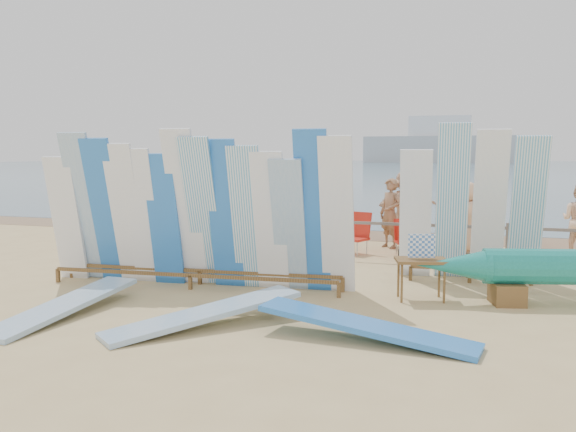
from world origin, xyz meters
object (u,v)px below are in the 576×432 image
(beachgoer_2, at_px, (250,207))
(vendor_table, at_px, (421,278))
(beachgoer_6, at_px, (469,217))
(main_surfboard_rack, at_px, (195,217))
(beach_chair_right, at_px, (407,244))
(beachgoer_0, at_px, (111,205))
(beachgoer_1, at_px, (189,207))
(beach_chair_left, at_px, (354,242))
(beachgoer_11, at_px, (164,201))
(flat_board_a, at_px, (65,315))
(stroller, at_px, (410,236))
(flat_board_b, at_px, (205,327))
(side_surfboard_rack, at_px, (472,210))
(flat_board_d, at_px, (367,341))
(beachgoer_4, at_px, (312,214))
(beachgoer_7, at_px, (390,213))
(beachgoer_5, at_px, (405,206))

(beachgoer_2, bearing_deg, vendor_table, 71.57)
(vendor_table, bearing_deg, beachgoer_6, 68.63)
(main_surfboard_rack, bearing_deg, beachgoer_2, 97.66)
(beach_chair_right, distance_m, beachgoer_0, 7.84)
(beachgoer_1, bearing_deg, vendor_table, 167.41)
(beach_chair_left, bearing_deg, beachgoer_11, 178.64)
(vendor_table, bearing_deg, beachgoer_0, 137.55)
(flat_board_a, bearing_deg, beach_chair_left, 69.87)
(beach_chair_left, xyz_separation_m, stroller, (1.23, 0.27, 0.15))
(vendor_table, bearing_deg, beachgoer_1, 129.43)
(flat_board_b, xyz_separation_m, beachgoer_0, (-6.09, 6.76, 0.93))
(side_surfboard_rack, height_order, flat_board_d, side_surfboard_rack)
(beach_chair_left, relative_size, beachgoer_1, 0.51)
(side_surfboard_rack, bearing_deg, beach_chair_left, 132.72)
(side_surfboard_rack, distance_m, beachgoer_4, 4.26)
(flat_board_d, relative_size, flat_board_a, 1.00)
(flat_board_b, xyz_separation_m, flat_board_a, (-2.12, -0.12, 0.00))
(beachgoer_4, height_order, beachgoer_7, beachgoer_4)
(beach_chair_left, distance_m, beachgoer_2, 3.30)
(beachgoer_6, bearing_deg, flat_board_d, 10.25)
(flat_board_d, relative_size, beachgoer_6, 1.66)
(flat_board_b, distance_m, beachgoer_2, 8.06)
(beach_chair_right, xyz_separation_m, stroller, (0.08, 0.00, 0.19))
(beachgoer_1, distance_m, beachgoer_0, 2.27)
(flat_board_d, xyz_separation_m, flat_board_a, (-4.25, -0.20, 0.00))
(beachgoer_11, distance_m, beachgoer_5, 6.99)
(stroller, xyz_separation_m, beachgoer_2, (-4.26, 0.89, 0.48))
(beach_chair_right, bearing_deg, beachgoer_1, 157.38)
(flat_board_b, bearing_deg, stroller, 112.96)
(flat_board_b, relative_size, beach_chair_left, 2.85)
(beach_chair_left, bearing_deg, flat_board_a, -94.11)
(beachgoer_7, xyz_separation_m, beachgoer_5, (0.19, 1.14, 0.08))
(vendor_table, xyz_separation_m, flat_board_d, (-0.38, -2.34, -0.34))
(beachgoer_2, xyz_separation_m, beachgoer_6, (5.49, -0.08, -0.09))
(main_surfboard_rack, bearing_deg, beachgoer_5, 63.52)
(main_surfboard_rack, bearing_deg, beachgoer_11, 118.96)
(main_surfboard_rack, xyz_separation_m, beachgoer_6, (4.26, 5.39, -0.39))
(beachgoer_11, bearing_deg, flat_board_d, -66.98)
(side_surfboard_rack, relative_size, beachgoer_2, 1.55)
(beach_chair_left, xyz_separation_m, beachgoer_7, (0.63, 1.18, 0.57))
(beachgoer_2, relative_size, beachgoer_7, 1.07)
(side_surfboard_rack, xyz_separation_m, beachgoer_1, (-7.00, 2.63, -0.35))
(flat_board_b, height_order, beachgoer_0, beachgoer_0)
(flat_board_a, relative_size, beachgoer_6, 1.66)
(beachgoer_1, xyz_separation_m, beachgoer_6, (6.85, 0.70, -0.11))
(side_surfboard_rack, height_order, beachgoer_11, side_surfboard_rack)
(side_surfboard_rack, distance_m, flat_board_d, 4.45)
(flat_board_d, height_order, beach_chair_right, beach_chair_right)
(beach_chair_left, height_order, beachgoer_2, beachgoer_2)
(side_surfboard_rack, bearing_deg, flat_board_a, -147.33)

